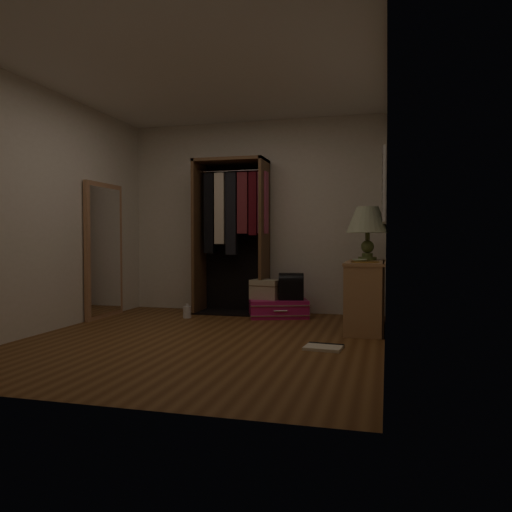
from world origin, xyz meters
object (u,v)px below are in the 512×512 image
object	(u,v)px
open_wardrobe	(233,223)
table_lamp	(368,221)
train_case	(266,289)
white_jug	(187,312)
pink_suitcase	(278,308)
black_bag	(291,286)
console_bookshelf	(365,293)
floor_mirror	(104,251)

from	to	relation	value
open_wardrobe	table_lamp	size ratio (longest dim) A/B	3.28
train_case	white_jug	bearing A→B (deg)	-148.09
pink_suitcase	train_case	size ratio (longest dim) A/B	2.15
open_wardrobe	black_bag	distance (m)	1.17
console_bookshelf	white_jug	xyz separation A→B (m)	(-2.20, 0.18, -0.32)
floor_mirror	train_case	world-z (taller)	floor_mirror
pink_suitcase	table_lamp	distance (m)	1.58
floor_mirror	console_bookshelf	bearing A→B (deg)	0.72
table_lamp	white_jug	world-z (taller)	table_lamp
pink_suitcase	train_case	xyz separation A→B (m)	(-0.16, -0.03, 0.24)
white_jug	table_lamp	bearing A→B (deg)	4.59
open_wardrobe	pink_suitcase	distance (m)	1.29
floor_mirror	table_lamp	xyz separation A→B (m)	(3.24, 0.39, 0.36)
console_bookshelf	floor_mirror	xyz separation A→B (m)	(-3.24, -0.04, 0.46)
console_bookshelf	open_wardrobe	world-z (taller)	open_wardrobe
console_bookshelf	white_jug	distance (m)	2.23
floor_mirror	white_jug	xyz separation A→B (m)	(1.03, 0.22, -0.77)
open_wardrobe	white_jug	size ratio (longest dim) A/B	11.47
open_wardrobe	floor_mirror	size ratio (longest dim) A/B	1.21
console_bookshelf	pink_suitcase	bearing A→B (deg)	153.32
pink_suitcase	white_jug	world-z (taller)	pink_suitcase
black_bag	white_jug	distance (m)	1.35
table_lamp	pink_suitcase	bearing A→B (deg)	169.56
console_bookshelf	white_jug	bearing A→B (deg)	175.44
pink_suitcase	console_bookshelf	bearing A→B (deg)	-45.17
white_jug	floor_mirror	bearing A→B (deg)	-168.17
floor_mirror	pink_suitcase	distance (m)	2.33
floor_mirror	pink_suitcase	size ratio (longest dim) A/B	1.94
train_case	table_lamp	distance (m)	1.54
floor_mirror	black_bag	size ratio (longest dim) A/B	4.91
white_jug	black_bag	bearing A→B (deg)	16.61
open_wardrobe	pink_suitcase	size ratio (longest dim) A/B	2.34
console_bookshelf	black_bag	xyz separation A→B (m)	(-0.94, 0.55, 0.01)
pink_suitcase	table_lamp	xyz separation A→B (m)	(1.12, -0.21, 1.09)
train_case	white_jug	size ratio (longest dim) A/B	2.28
console_bookshelf	open_wardrobe	size ratio (longest dim) A/B	0.55
white_jug	open_wardrobe	bearing A→B (deg)	51.89
train_case	black_bag	distance (m)	0.33
train_case	pink_suitcase	bearing A→B (deg)	22.13
black_bag	floor_mirror	bearing A→B (deg)	-176.97
console_bookshelf	pink_suitcase	xyz separation A→B (m)	(-1.11, 0.56, -0.28)
open_wardrobe	floor_mirror	bearing A→B (deg)	-152.33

